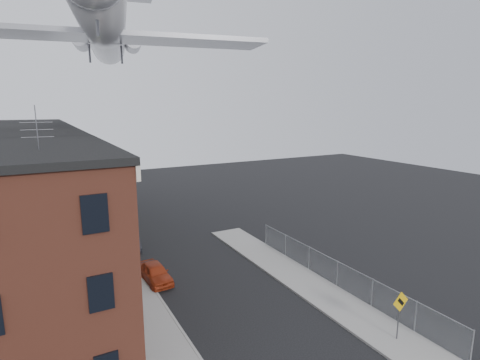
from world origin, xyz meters
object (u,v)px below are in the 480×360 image
object	(u,v)px
car_near	(155,273)
car_far	(102,201)
utility_pole	(106,201)
car_mid	(132,243)
airplane	(104,27)
warning_sign	(400,308)
street_tree	(94,191)

from	to	relation	value
car_near	car_far	distance (m)	23.51
utility_pole	car_mid	xyz separation A→B (m)	(2.00, 0.74, -4.11)
car_mid	car_near	bearing A→B (deg)	-83.93
car_mid	airplane	world-z (taller)	airplane
utility_pole	warning_sign	bearing A→B (deg)	-59.52
street_tree	car_mid	world-z (taller)	street_tree
street_tree	airplane	bearing A→B (deg)	-76.16
warning_sign	car_near	xyz separation A→B (m)	(-9.20, 12.75, -1.22)
warning_sign	utility_pole	bearing A→B (deg)	120.48
utility_pole	street_tree	bearing A→B (deg)	88.11
utility_pole	car_mid	bearing A→B (deg)	20.37
street_tree	airplane	distance (m)	16.17
airplane	warning_sign	bearing A→B (deg)	-68.09
car_near	car_mid	world-z (taller)	car_near
car_mid	airplane	distance (m)	18.72
utility_pole	car_far	world-z (taller)	utility_pole
car_far	street_tree	bearing A→B (deg)	-96.14
utility_pole	street_tree	size ratio (longest dim) A/B	1.73
warning_sign	street_tree	distance (m)	30.96
warning_sign	car_far	size ratio (longest dim) A/B	0.73
warning_sign	street_tree	world-z (taller)	street_tree
car_near	airplane	xyz separation A→B (m)	(-0.45, 11.25, 18.13)
car_mid	car_far	xyz separation A→B (m)	(0.00, 16.49, -0.01)
street_tree	airplane	size ratio (longest dim) A/B	0.17
car_near	utility_pole	bearing A→B (deg)	103.96
car_near	car_far	size ratio (longest dim) A/B	1.02
utility_pole	car_near	bearing A→B (deg)	-72.32
utility_pole	airplane	distance (m)	15.05
car_near	car_far	world-z (taller)	car_near
car_mid	utility_pole	bearing A→B (deg)	-153.55
car_near	car_mid	xyz separation A→B (m)	(0.00, 7.02, -0.10)
car_far	utility_pole	bearing A→B (deg)	-89.87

